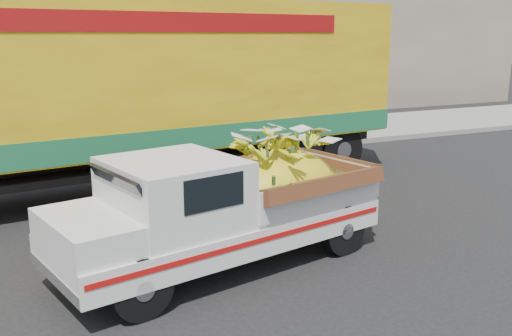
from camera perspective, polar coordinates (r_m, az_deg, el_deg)
name	(u,v)px	position (r m, az deg, el deg)	size (l,w,h in m)	color
ground	(161,305)	(7.06, -9.47, -13.35)	(100.00, 100.00, 0.00)	black
curb	(72,167)	(14.12, -17.92, 0.06)	(60.00, 0.25, 0.15)	gray
sidewalk	(61,151)	(16.17, -18.91, 1.58)	(60.00, 4.00, 0.14)	gray
building_right	(353,37)	(27.55, 9.67, 12.78)	(14.00, 6.00, 6.00)	gray
pickup_truck	(242,201)	(7.96, -1.45, -3.37)	(4.83, 2.63, 1.61)	black
semi_trailer	(126,87)	(11.55, -12.90, 7.86)	(12.04, 3.96, 3.80)	black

